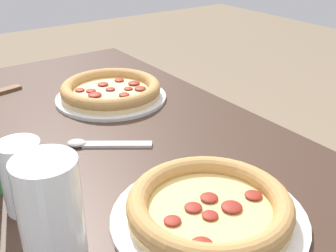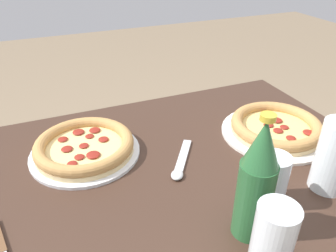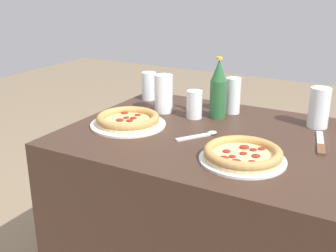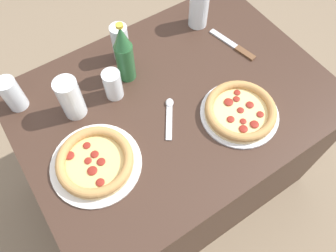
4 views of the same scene
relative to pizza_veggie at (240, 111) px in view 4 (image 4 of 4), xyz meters
The scene contains 12 objects.
ground_plane 0.76m from the pizza_veggie, 129.48° to the left, with size 8.00×8.00×0.00m, color #847056.
table 0.44m from the pizza_veggie, 129.48° to the left, with size 1.10×0.81×0.70m.
pizza_veggie is the anchor object (origin of this frame).
pizza_pepperoni 0.51m from the pizza_veggie, 168.14° to the left, with size 0.29×0.29×0.04m.
glass_cola 0.44m from the pizza_veggie, 135.33° to the left, with size 0.06×0.06×0.11m.
glass_lemonade 0.46m from the pizza_veggie, 72.12° to the left, with size 0.08×0.08×0.15m.
glass_orange_juice 0.77m from the pizza_veggie, 143.47° to the left, with size 0.07×0.07×0.13m.
glass_water 0.49m from the pizza_veggie, 114.49° to the left, with size 0.06×0.06×0.15m.
glass_red_wine 0.56m from the pizza_veggie, 145.21° to the left, with size 0.08×0.08×0.16m.
beer_bottle 0.44m from the pizza_veggie, 123.13° to the left, with size 0.06×0.06×0.25m.
knife 0.32m from the pizza_veggie, 53.86° to the left, with size 0.07×0.22×0.01m.
spoon 0.24m from the pizza_veggie, 146.23° to the left, with size 0.11×0.15×0.01m.
Camera 4 is at (-0.39, -0.54, 1.65)m, focal length 35.00 mm.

